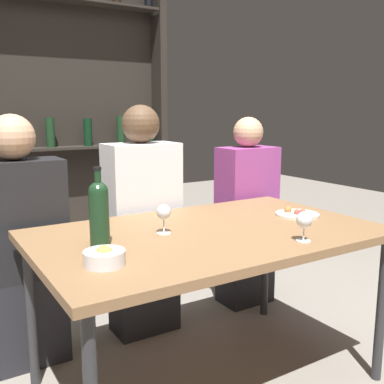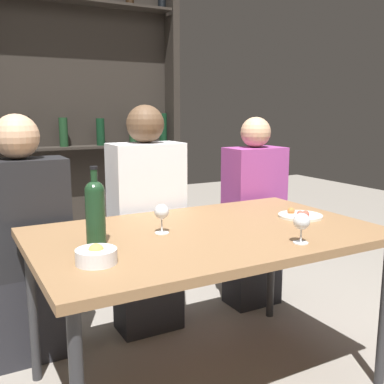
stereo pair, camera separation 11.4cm
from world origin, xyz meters
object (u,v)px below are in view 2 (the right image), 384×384
at_px(wine_glass_1, 302,222).
at_px(seated_person_right, 253,218).
at_px(wine_glass_0, 162,213).
at_px(snack_bowl, 96,256).
at_px(seated_person_left, 24,248).
at_px(wine_bottle, 95,209).
at_px(food_plate_0, 300,215).
at_px(seated_person_center, 147,227).

relative_size(wine_glass_1, seated_person_right, 0.10).
relative_size(wine_glass_0, seated_person_right, 0.11).
height_order(snack_bowl, seated_person_left, seated_person_left).
xyz_separation_m(wine_bottle, food_plate_0, (1.02, -0.03, -0.13)).
height_order(seated_person_left, seated_person_center, seated_person_center).
distance_m(wine_bottle, seated_person_center, 0.79).
distance_m(wine_glass_1, seated_person_right, 1.10).
height_order(wine_bottle, wine_glass_1, wine_bottle).
relative_size(wine_bottle, snack_bowl, 2.17).
xyz_separation_m(wine_glass_0, food_plate_0, (0.72, -0.05, -0.08)).
distance_m(wine_bottle, seated_person_left, 0.68).
height_order(snack_bowl, seated_person_right, seated_person_right).
relative_size(seated_person_left, seated_person_center, 0.97).
height_order(food_plate_0, seated_person_right, seated_person_right).
bearing_deg(food_plate_0, seated_person_left, 153.09).
height_order(snack_bowl, seated_person_center, seated_person_center).
bearing_deg(seated_person_left, wine_glass_0, -48.98).
bearing_deg(snack_bowl, wine_bottle, 73.16).
xyz_separation_m(wine_glass_0, seated_person_left, (-0.49, 0.56, -0.24)).
xyz_separation_m(food_plate_0, seated_person_left, (-1.21, 0.61, -0.16)).
relative_size(wine_bottle, food_plate_0, 1.43).
bearing_deg(snack_bowl, wine_glass_0, 33.91).
distance_m(snack_bowl, seated_person_right, 1.50).
bearing_deg(wine_glass_0, seated_person_left, 131.02).
distance_m(wine_glass_0, wine_glass_1, 0.58).
bearing_deg(seated_person_right, wine_bottle, -153.96).
relative_size(wine_bottle, seated_person_center, 0.24).
xyz_separation_m(snack_bowl, seated_person_left, (-0.13, 0.80, -0.18)).
relative_size(wine_glass_1, snack_bowl, 0.86).
xyz_separation_m(wine_bottle, wine_glass_1, (0.72, -0.37, -0.06)).
bearing_deg(wine_glass_0, wine_glass_1, -43.10).
distance_m(wine_glass_0, food_plate_0, 0.73).
bearing_deg(snack_bowl, seated_person_left, 99.08).
distance_m(wine_glass_1, seated_person_left, 1.34).
height_order(wine_glass_0, seated_person_right, seated_person_right).
distance_m(snack_bowl, seated_person_center, 0.97).
bearing_deg(seated_person_center, wine_bottle, -128.28).
bearing_deg(wine_glass_0, food_plate_0, -4.28).
height_order(wine_glass_0, seated_person_left, seated_person_left).
height_order(wine_bottle, wine_glass_0, wine_bottle).
relative_size(seated_person_left, seated_person_right, 1.02).
xyz_separation_m(seated_person_left, seated_person_center, (0.65, -0.00, 0.03)).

